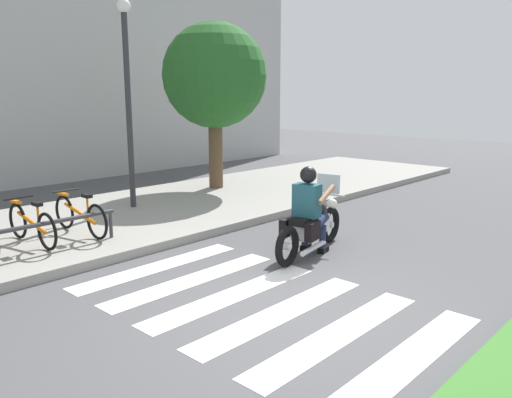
% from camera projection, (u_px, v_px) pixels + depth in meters
% --- Properties ---
extents(ground_plane, '(48.00, 48.00, 0.00)m').
position_uv_depth(ground_plane, '(286.00, 311.00, 6.08)').
color(ground_plane, '#4C4C4F').
extents(sidewalk, '(24.00, 4.40, 0.15)m').
position_uv_depth(sidewalk, '(71.00, 228.00, 9.54)').
color(sidewalk, gray).
rests_on(sidewalk, ground).
extents(crosswalk_stripe_0, '(2.80, 0.40, 0.01)m').
position_uv_depth(crosswalk_stripe_0, '(407.00, 360.00, 4.96)').
color(crosswalk_stripe_0, white).
rests_on(crosswalk_stripe_0, ground).
extents(crosswalk_stripe_1, '(2.80, 0.40, 0.01)m').
position_uv_depth(crosswalk_stripe_1, '(338.00, 334.00, 5.49)').
color(crosswalk_stripe_1, white).
rests_on(crosswalk_stripe_1, ground).
extents(crosswalk_stripe_2, '(2.80, 0.40, 0.01)m').
position_uv_depth(crosswalk_stripe_2, '(281.00, 313.00, 6.03)').
color(crosswalk_stripe_2, white).
rests_on(crosswalk_stripe_2, ground).
extents(crosswalk_stripe_3, '(2.80, 0.40, 0.01)m').
position_uv_depth(crosswalk_stripe_3, '(234.00, 295.00, 6.56)').
color(crosswalk_stripe_3, white).
rests_on(crosswalk_stripe_3, ground).
extents(crosswalk_stripe_4, '(2.80, 0.40, 0.01)m').
position_uv_depth(crosswalk_stripe_4, '(193.00, 279.00, 7.09)').
color(crosswalk_stripe_4, white).
rests_on(crosswalk_stripe_4, ground).
extents(crosswalk_stripe_5, '(2.80, 0.40, 0.01)m').
position_uv_depth(crosswalk_stripe_5, '(158.00, 266.00, 7.63)').
color(crosswalk_stripe_5, white).
rests_on(crosswalk_stripe_5, ground).
extents(motorcycle, '(2.13, 0.79, 1.21)m').
position_uv_depth(motorcycle, '(311.00, 226.00, 8.19)').
color(motorcycle, black).
rests_on(motorcycle, ground).
extents(rider, '(0.69, 0.62, 1.43)m').
position_uv_depth(rider, '(309.00, 205.00, 8.05)').
color(rider, '#1E4C59').
rests_on(rider, ground).
extents(bicycle_3, '(0.48, 1.61, 0.73)m').
position_uv_depth(bicycle_3, '(32.00, 224.00, 8.17)').
color(bicycle_3, black).
rests_on(bicycle_3, sidewalk).
extents(bicycle_4, '(0.48, 1.67, 0.74)m').
position_uv_depth(bicycle_4, '(80.00, 215.00, 8.76)').
color(bicycle_4, black).
rests_on(bicycle_4, sidewalk).
extents(street_lamp, '(0.28, 0.28, 4.37)m').
position_uv_depth(street_lamp, '(128.00, 88.00, 10.46)').
color(street_lamp, '#2D2D33').
rests_on(street_lamp, ground).
extents(tree_near_rack, '(2.59, 2.59, 4.26)m').
position_uv_depth(tree_near_rack, '(214.00, 77.00, 12.65)').
color(tree_near_rack, brown).
rests_on(tree_near_rack, ground).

